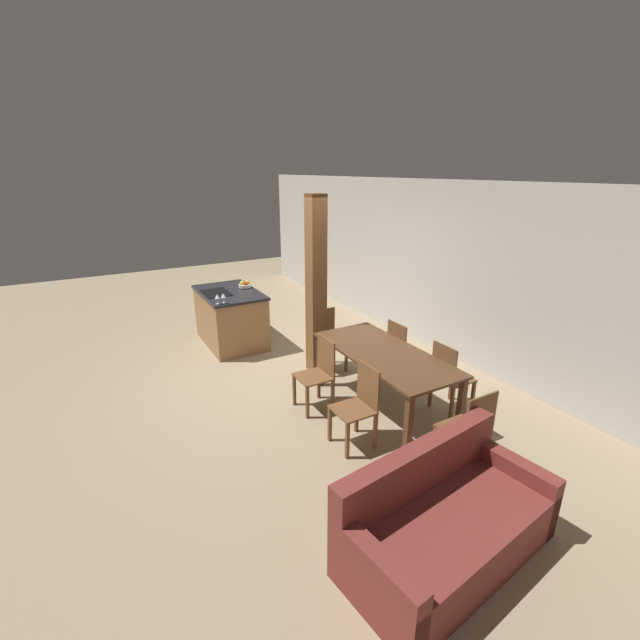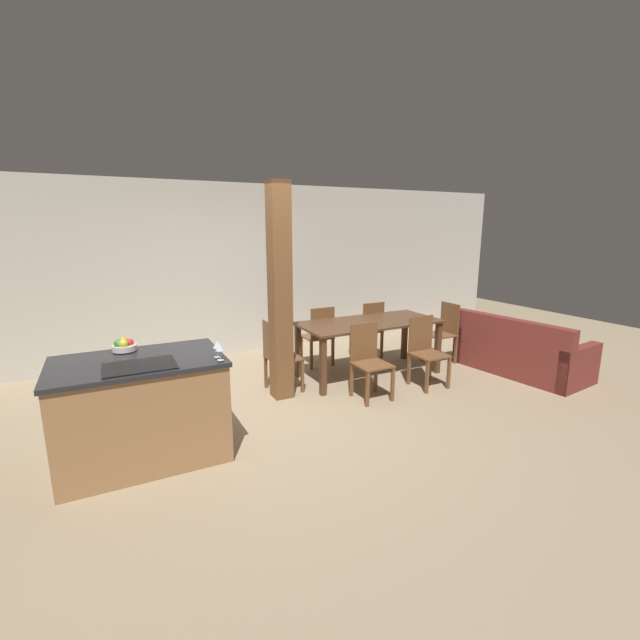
{
  "view_description": "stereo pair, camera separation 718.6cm",
  "coord_description": "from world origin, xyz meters",
  "px_view_note": "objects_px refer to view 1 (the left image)",
  "views": [
    {
      "loc": [
        5.26,
        -2.44,
        2.85
      ],
      "look_at": [
        0.6,
        0.2,
        0.95
      ],
      "focal_mm": 24.0,
      "sensor_mm": 36.0,
      "label": 1
    },
    {
      "loc": [
        -1.65,
        -4.23,
        2.04
      ],
      "look_at": [
        0.6,
        0.2,
        0.95
      ],
      "focal_mm": 24.0,
      "sensor_mm": 36.0,
      "label": 2
    }
  ],
  "objects_px": {
    "kitchen_island": "(231,317)",
    "dining_table": "(384,360)",
    "wine_glass_near": "(217,297)",
    "dining_chair_near_right": "(359,405)",
    "fruit_bowl": "(245,285)",
    "dining_chair_far_right": "(449,376)",
    "dining_chair_near_left": "(318,372)",
    "couch": "(445,524)",
    "wine_glass_middle": "(223,296)",
    "dining_chair_foot_end": "(469,430)",
    "timber_post": "(316,287)",
    "dining_chair_head_end": "(327,338)",
    "dining_chair_far_left": "(402,351)"
  },
  "relations": [
    {
      "from": "dining_chair_far_right",
      "to": "timber_post",
      "type": "height_order",
      "value": "timber_post"
    },
    {
      "from": "wine_glass_near",
      "to": "dining_chair_foot_end",
      "type": "height_order",
      "value": "wine_glass_near"
    },
    {
      "from": "dining_chair_near_left",
      "to": "couch",
      "type": "relative_size",
      "value": 0.5
    },
    {
      "from": "dining_chair_far_left",
      "to": "dining_chair_head_end",
      "type": "bearing_deg",
      "value": 36.06
    },
    {
      "from": "wine_glass_middle",
      "to": "dining_chair_far_right",
      "type": "bearing_deg",
      "value": 33.79
    },
    {
      "from": "kitchen_island",
      "to": "dining_chair_far_right",
      "type": "distance_m",
      "value": 3.8
    },
    {
      "from": "wine_glass_near",
      "to": "wine_glass_middle",
      "type": "bearing_deg",
      "value": 90.0
    },
    {
      "from": "wine_glass_middle",
      "to": "fruit_bowl",
      "type": "bearing_deg",
      "value": 140.06
    },
    {
      "from": "dining_chair_near_right",
      "to": "dining_table",
      "type": "bearing_deg",
      "value": 123.48
    },
    {
      "from": "wine_glass_near",
      "to": "dining_chair_head_end",
      "type": "distance_m",
      "value": 1.76
    },
    {
      "from": "wine_glass_near",
      "to": "dining_chair_foot_end",
      "type": "relative_size",
      "value": 0.17
    },
    {
      "from": "dining_table",
      "to": "dining_chair_far_right",
      "type": "relative_size",
      "value": 2.16
    },
    {
      "from": "wine_glass_near",
      "to": "dining_chair_near_right",
      "type": "xyz_separation_m",
      "value": [
        2.82,
        0.65,
        -0.57
      ]
    },
    {
      "from": "fruit_bowl",
      "to": "dining_chair_foot_end",
      "type": "relative_size",
      "value": 0.24
    },
    {
      "from": "dining_chair_far_left",
      "to": "timber_post",
      "type": "relative_size",
      "value": 0.35
    },
    {
      "from": "dining_chair_far_left",
      "to": "couch",
      "type": "bearing_deg",
      "value": 146.99
    },
    {
      "from": "kitchen_island",
      "to": "dining_table",
      "type": "height_order",
      "value": "kitchen_island"
    },
    {
      "from": "dining_chair_far_left",
      "to": "dining_chair_far_right",
      "type": "xyz_separation_m",
      "value": [
        0.88,
        0.0,
        0.0
      ]
    },
    {
      "from": "dining_chair_near_right",
      "to": "dining_chair_foot_end",
      "type": "distance_m",
      "value": 1.13
    },
    {
      "from": "wine_glass_near",
      "to": "dining_chair_near_right",
      "type": "height_order",
      "value": "wine_glass_near"
    },
    {
      "from": "fruit_bowl",
      "to": "timber_post",
      "type": "xyz_separation_m",
      "value": [
        1.71,
        0.45,
        0.29
      ]
    },
    {
      "from": "dining_chair_near_left",
      "to": "dining_chair_foot_end",
      "type": "bearing_deg",
      "value": 20.35
    },
    {
      "from": "wine_glass_middle",
      "to": "dining_chair_foot_end",
      "type": "xyz_separation_m",
      "value": [
        3.73,
        1.22,
        -0.57
      ]
    },
    {
      "from": "dining_table",
      "to": "dining_chair_head_end",
      "type": "bearing_deg",
      "value": -180.0
    },
    {
      "from": "dining_chair_near_left",
      "to": "dining_chair_near_right",
      "type": "relative_size",
      "value": 1.0
    },
    {
      "from": "dining_table",
      "to": "dining_chair_near_right",
      "type": "distance_m",
      "value": 0.82
    },
    {
      "from": "couch",
      "to": "wine_glass_near",
      "type": "bearing_deg",
      "value": 88.61
    },
    {
      "from": "kitchen_island",
      "to": "wine_glass_middle",
      "type": "bearing_deg",
      "value": -24.22
    },
    {
      "from": "kitchen_island",
      "to": "dining_chair_head_end",
      "type": "height_order",
      "value": "kitchen_island"
    },
    {
      "from": "dining_chair_far_right",
      "to": "dining_chair_near_right",
      "type": "bearing_deg",
      "value": 90.0
    },
    {
      "from": "dining_chair_near_left",
      "to": "couch",
      "type": "distance_m",
      "value": 2.41
    },
    {
      "from": "dining_chair_near_right",
      "to": "dining_chair_foot_end",
      "type": "relative_size",
      "value": 1.0
    },
    {
      "from": "dining_chair_far_left",
      "to": "wine_glass_middle",
      "type": "bearing_deg",
      "value": 44.2
    },
    {
      "from": "wine_glass_near",
      "to": "dining_chair_head_end",
      "type": "height_order",
      "value": "wine_glass_near"
    },
    {
      "from": "dining_chair_head_end",
      "to": "kitchen_island",
      "type": "bearing_deg",
      "value": 119.64
    },
    {
      "from": "dining_chair_foot_end",
      "to": "dining_chair_near_right",
      "type": "bearing_deg",
      "value": -53.94
    },
    {
      "from": "wine_glass_near",
      "to": "dining_table",
      "type": "xyz_separation_m",
      "value": [
        2.38,
        1.31,
        -0.38
      ]
    },
    {
      "from": "wine_glass_middle",
      "to": "timber_post",
      "type": "bearing_deg",
      "value": 46.19
    },
    {
      "from": "fruit_bowl",
      "to": "dining_chair_far_right",
      "type": "xyz_separation_m",
      "value": [
        3.53,
        1.29,
        -0.51
      ]
    },
    {
      "from": "kitchen_island",
      "to": "wine_glass_middle",
      "type": "distance_m",
      "value": 0.9
    },
    {
      "from": "wine_glass_middle",
      "to": "wine_glass_near",
      "type": "bearing_deg",
      "value": -90.0
    },
    {
      "from": "dining_chair_far_left",
      "to": "dining_chair_foot_end",
      "type": "height_order",
      "value": "same"
    },
    {
      "from": "wine_glass_near",
      "to": "dining_table",
      "type": "relative_size",
      "value": 0.08
    },
    {
      "from": "dining_chair_head_end",
      "to": "couch",
      "type": "height_order",
      "value": "dining_chair_head_end"
    },
    {
      "from": "wine_glass_middle",
      "to": "timber_post",
      "type": "xyz_separation_m",
      "value": [
        1.0,
        1.04,
        0.23
      ]
    },
    {
      "from": "kitchen_island",
      "to": "dining_chair_near_right",
      "type": "distance_m",
      "value": 3.45
    },
    {
      "from": "dining_chair_far_right",
      "to": "dining_chair_head_end",
      "type": "height_order",
      "value": "same"
    },
    {
      "from": "dining_chair_near_left",
      "to": "dining_chair_head_end",
      "type": "distance_m",
      "value": 1.13
    },
    {
      "from": "kitchen_island",
      "to": "dining_chair_foot_end",
      "type": "bearing_deg",
      "value": 12.18
    },
    {
      "from": "dining_chair_foot_end",
      "to": "timber_post",
      "type": "distance_m",
      "value": 2.85
    }
  ]
}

